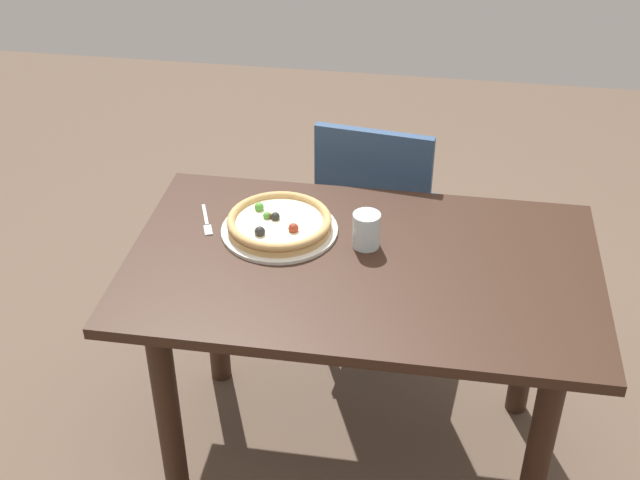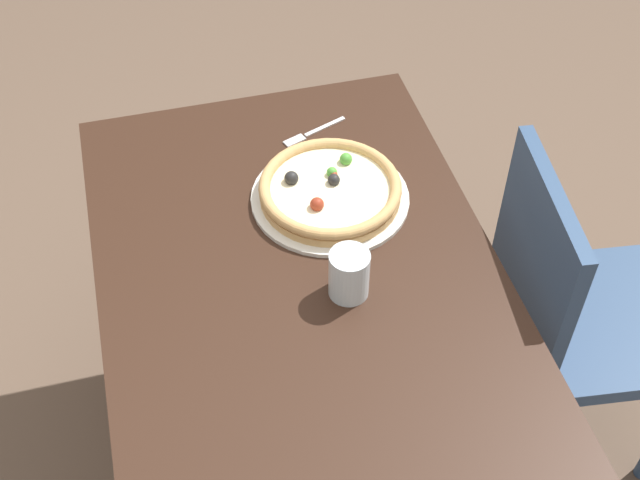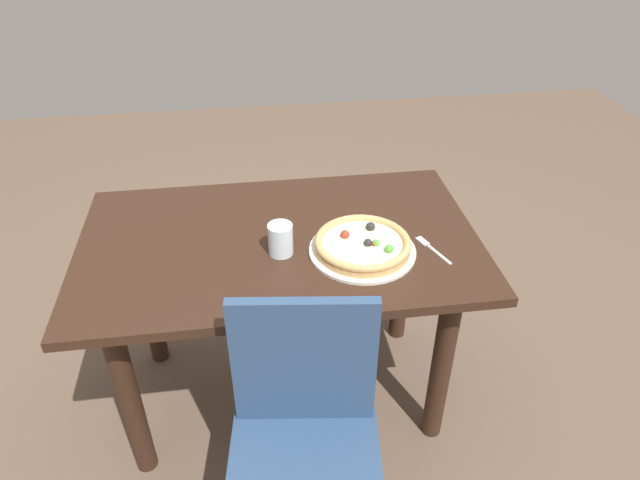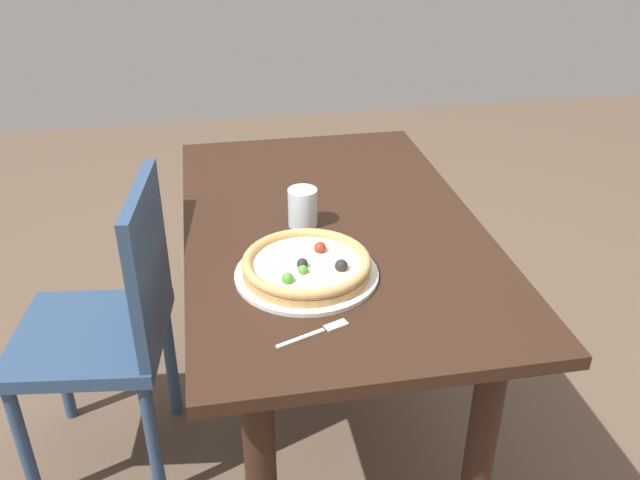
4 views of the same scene
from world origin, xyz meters
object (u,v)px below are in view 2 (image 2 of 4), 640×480
Objects in this scene: pizza at (330,189)px; fork at (310,134)px; chair_near at (571,313)px; plate at (330,198)px; dining_table at (309,339)px; drinking_glass at (350,276)px.

fork is at bearing -3.01° from pizza.
plate is at bearing -108.98° from chair_near.
dining_table is 12.59× the size of drinking_glass.
pizza is at bearing -6.92° from drinking_glass.
dining_table is 0.30m from plate.
plate is (0.24, 0.49, 0.25)m from chair_near.
pizza is 0.22m from fork.
chair_near reaches higher than fork.
drinking_glass reaches higher than fork.
drinking_glass is (-0.01, 0.53, 0.30)m from chair_near.
drinking_glass is (-0.26, 0.03, 0.02)m from pizza.
dining_table is 0.62m from chair_near.
fork is at bearing -2.91° from plate.
plate is 2.09× the size of fork.
chair_near is 0.71m from fork.
dining_table is 0.32m from pizza.
drinking_glass is (-0.26, 0.03, 0.05)m from plate.
plate is 1.12× the size of pizza.
dining_table is 0.19m from drinking_glass.
dining_table is at bearing 156.52° from plate.
pizza is (0.24, 0.49, 0.28)m from chair_near.
chair_near is 5.51× the size of fork.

